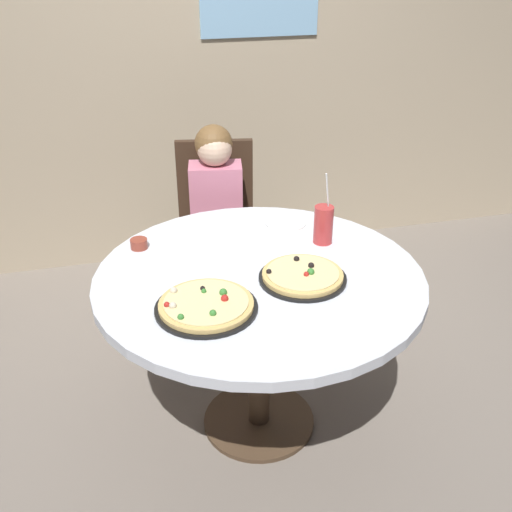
# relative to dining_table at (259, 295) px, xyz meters

# --- Properties ---
(ground_plane) EXTENTS (8.00, 8.00, 0.00)m
(ground_plane) POSITION_rel_dining_table_xyz_m (0.00, 0.00, -0.66)
(ground_plane) COLOR slate
(wall_with_window) EXTENTS (5.20, 0.14, 2.90)m
(wall_with_window) POSITION_rel_dining_table_xyz_m (0.00, 1.71, 0.79)
(wall_with_window) COLOR tan
(wall_with_window) RESTS_ON ground_plane
(dining_table) EXTENTS (1.25, 1.25, 0.75)m
(dining_table) POSITION_rel_dining_table_xyz_m (0.00, 0.00, 0.00)
(dining_table) COLOR silver
(dining_table) RESTS_ON ground_plane
(chair_wooden) EXTENTS (0.47, 0.47, 0.95)m
(chair_wooden) POSITION_rel_dining_table_xyz_m (0.02, 0.96, -0.13)
(chair_wooden) COLOR #382619
(chair_wooden) RESTS_ON ground_plane
(diner_child) EXTENTS (0.32, 0.43, 1.08)m
(diner_child) POSITION_rel_dining_table_xyz_m (-0.01, 0.78, -0.17)
(diner_child) COLOR #3F4766
(diner_child) RESTS_ON ground_plane
(pizza_veggie) EXTENTS (0.33, 0.33, 0.05)m
(pizza_veggie) POSITION_rel_dining_table_xyz_m (0.14, -0.08, 0.11)
(pizza_veggie) COLOR black
(pizza_veggie) RESTS_ON dining_table
(pizza_cheese) EXTENTS (0.36, 0.36, 0.05)m
(pizza_cheese) POSITION_rel_dining_table_xyz_m (-0.24, -0.19, 0.11)
(pizza_cheese) COLOR black
(pizza_cheese) RESTS_ON dining_table
(soda_cup) EXTENTS (0.08, 0.08, 0.31)m
(soda_cup) POSITION_rel_dining_table_xyz_m (0.32, 0.19, 0.17)
(soda_cup) COLOR #B73333
(soda_cup) RESTS_ON dining_table
(sauce_bowl) EXTENTS (0.07, 0.07, 0.04)m
(sauce_bowl) POSITION_rel_dining_table_xyz_m (-0.42, 0.33, 0.11)
(sauce_bowl) COLOR brown
(sauce_bowl) RESTS_ON dining_table
(plate_small) EXTENTS (0.18, 0.18, 0.01)m
(plate_small) POSITION_rel_dining_table_xyz_m (0.23, 0.40, 0.10)
(plate_small) COLOR white
(plate_small) RESTS_ON dining_table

